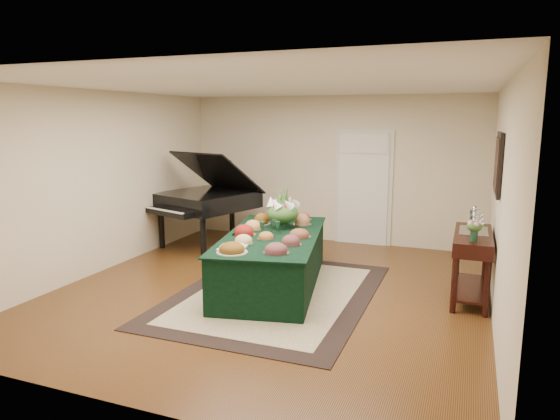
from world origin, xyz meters
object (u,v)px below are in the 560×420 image
at_px(grand_piano, 206,199).
at_px(mahogany_sideboard, 472,248).
at_px(floral_centerpiece, 283,209).
at_px(buffet_table, 273,260).

xyz_separation_m(grand_piano, mahogany_sideboard, (4.47, -1.17, -0.19)).
bearing_deg(floral_centerpiece, mahogany_sideboard, -0.12).
bearing_deg(floral_centerpiece, buffet_table, -87.65).
xyz_separation_m(buffet_table, grand_piano, (-1.92, 1.59, 0.49)).
relative_size(buffet_table, grand_piano, 1.42).
height_order(buffet_table, mahogany_sideboard, mahogany_sideboard).
bearing_deg(mahogany_sideboard, buffet_table, -170.67).
bearing_deg(mahogany_sideboard, grand_piano, 165.36).
xyz_separation_m(floral_centerpiece, mahogany_sideboard, (2.57, -0.01, -0.34)).
height_order(floral_centerpiece, mahogany_sideboard, floral_centerpiece).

